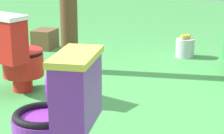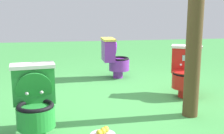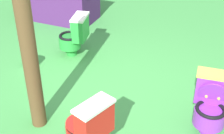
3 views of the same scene
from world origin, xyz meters
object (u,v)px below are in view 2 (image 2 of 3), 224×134
Objects in this scene: toilet_red at (186,71)px; toilet_purple at (114,58)px; wooden_post at (195,28)px; toilet_green at (35,101)px.

toilet_purple is at bearing -32.01° from toilet_red.
toilet_red is 0.35× the size of wooden_post.
toilet_red is at bearing -160.02° from toilet_green.
wooden_post is (-2.00, -0.59, 0.68)m from toilet_purple.
toilet_red is 1.49m from toilet_purple.
toilet_green and toilet_red have the same top height.
wooden_post reaches higher than toilet_purple.
toilet_purple is (1.23, 0.84, 0.00)m from toilet_red.
wooden_post is (-0.77, 0.25, 0.68)m from toilet_red.
toilet_green is 2.58m from toilet_purple.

